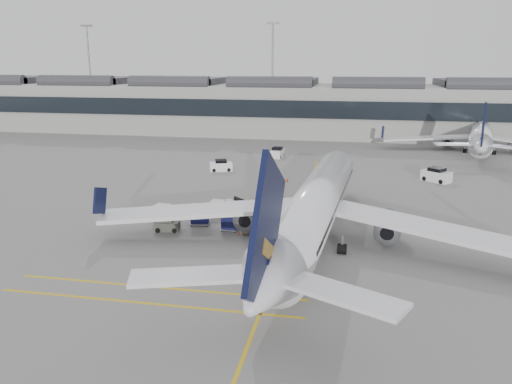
% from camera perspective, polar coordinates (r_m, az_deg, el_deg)
% --- Properties ---
extents(ground, '(220.00, 220.00, 0.00)m').
position_cam_1_polar(ground, '(47.23, -8.82, -5.38)').
color(ground, gray).
rests_on(ground, ground).
extents(terminal, '(200.00, 20.45, 12.40)m').
position_cam_1_polar(terminal, '(115.05, 3.24, 9.74)').
color(terminal, '#9E9E99').
rests_on(terminal, ground).
extents(light_masts, '(113.00, 0.60, 25.45)m').
position_cam_1_polar(light_masts, '(128.80, 3.41, 13.98)').
color(light_masts, slate).
rests_on(light_masts, ground).
extents(apron_markings, '(0.25, 60.00, 0.01)m').
position_cam_1_polar(apron_markings, '(54.37, 4.76, -2.54)').
color(apron_markings, gold).
rests_on(apron_markings, ground).
extents(airliner_main, '(39.96, 43.80, 11.64)m').
position_cam_1_polar(airliner_main, '(45.08, 6.74, -1.70)').
color(airliner_main, white).
rests_on(airliner_main, ground).
extents(airliner_far, '(34.15, 37.72, 10.18)m').
position_cam_1_polar(airliner_far, '(99.68, 24.33, 5.87)').
color(airliner_far, white).
rests_on(airliner_far, ground).
extents(belt_loader, '(4.79, 2.07, 1.91)m').
position_cam_1_polar(belt_loader, '(54.07, -1.94, -1.98)').
color(belt_loader, beige).
rests_on(belt_loader, ground).
extents(baggage_cart_a, '(1.64, 1.38, 1.65)m').
position_cam_1_polar(baggage_cart_a, '(48.91, -3.01, -3.41)').
color(baggage_cart_a, gray).
rests_on(baggage_cart_a, ground).
extents(baggage_cart_b, '(1.83, 1.58, 1.74)m').
position_cam_1_polar(baggage_cart_b, '(52.50, -10.67, -2.32)').
color(baggage_cart_b, gray).
rests_on(baggage_cart_b, ground).
extents(baggage_cart_c, '(1.70, 1.47, 1.64)m').
position_cam_1_polar(baggage_cart_c, '(53.63, -4.40, -1.80)').
color(baggage_cart_c, gray).
rests_on(baggage_cart_c, ground).
extents(baggage_cart_d, '(2.18, 1.91, 2.03)m').
position_cam_1_polar(baggage_cart_d, '(50.80, -6.43, -2.55)').
color(baggage_cart_d, gray).
rests_on(baggage_cart_d, ground).
extents(ramp_agent_a, '(0.73, 0.59, 1.72)m').
position_cam_1_polar(ramp_agent_a, '(54.62, 0.58, -1.47)').
color(ramp_agent_a, orange).
rests_on(ramp_agent_a, ground).
extents(ramp_agent_b, '(0.84, 0.67, 1.66)m').
position_cam_1_polar(ramp_agent_b, '(47.79, -1.75, -3.91)').
color(ramp_agent_b, orange).
rests_on(ramp_agent_b, ground).
extents(pushback_tug, '(2.43, 1.68, 1.27)m').
position_cam_1_polar(pushback_tug, '(49.56, -10.07, -3.77)').
color(pushback_tug, '#4A4F43').
rests_on(pushback_tug, ground).
extents(safety_cone_nose, '(0.39, 0.39, 0.54)m').
position_cam_1_polar(safety_cone_nose, '(68.93, 3.57, 1.42)').
color(safety_cone_nose, '#F24C0A').
rests_on(safety_cone_nose, ground).
extents(safety_cone_engine, '(0.38, 0.38, 0.53)m').
position_cam_1_polar(safety_cone_engine, '(53.69, 13.10, -2.82)').
color(safety_cone_engine, '#F24C0A').
rests_on(safety_cone_engine, ground).
extents(service_van_left, '(3.73, 2.76, 1.72)m').
position_cam_1_polar(service_van_left, '(75.63, -4.04, 3.00)').
color(service_van_left, white).
rests_on(service_van_left, ground).
extents(service_van_mid, '(2.02, 3.57, 1.76)m').
position_cam_1_polar(service_van_mid, '(86.34, 2.46, 4.50)').
color(service_van_mid, white).
rests_on(service_van_mid, ground).
extents(service_van_right, '(4.12, 3.89, 1.95)m').
position_cam_1_polar(service_van_right, '(73.05, 19.91, 1.81)').
color(service_van_right, white).
rests_on(service_van_right, ground).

